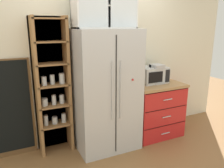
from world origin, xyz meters
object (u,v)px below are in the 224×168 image
microwave (153,75)px  coffee_maker (156,74)px  chalkboard_menu (10,109)px  bottle_amber (139,79)px  refrigerator (106,91)px  mug_cream (166,78)px

microwave → coffee_maker: size_ratio=1.42×
microwave → chalkboard_menu: 2.18m
bottle_amber → chalkboard_menu: 1.90m
chalkboard_menu → coffee_maker: bearing=-7.5°
microwave → refrigerator: bearing=-175.6°
microwave → mug_cream: (0.28, 0.02, -0.08)m
coffee_maker → bottle_amber: size_ratio=1.24×
microwave → chalkboard_menu: chalkboard_menu is taller
refrigerator → coffee_maker: bearing=1.5°
chalkboard_menu → mug_cream: bearing=-5.2°
mug_cream → chalkboard_menu: size_ratio=0.08×
refrigerator → chalkboard_menu: refrigerator is taller
coffee_maker → mug_cream: 0.29m
refrigerator → microwave: size_ratio=3.97×
bottle_amber → chalkboard_menu: size_ratio=0.18×
refrigerator → mug_cream: size_ratio=15.82×
microwave → mug_cream: size_ratio=3.99×
mug_cream → chalkboard_menu: 2.45m
microwave → bottle_amber: (-0.29, -0.05, -0.02)m
coffee_maker → chalkboard_menu: size_ratio=0.23×
bottle_amber → chalkboard_menu: chalkboard_menu is taller
bottle_amber → microwave: bearing=9.4°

